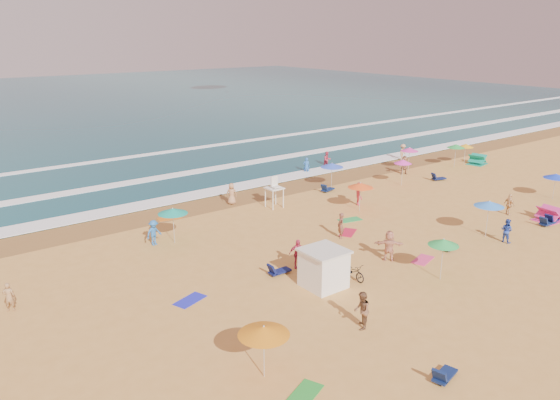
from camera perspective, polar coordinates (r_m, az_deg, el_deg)
ground at (r=35.68m, az=6.21°, el=-4.50°), size 220.00×220.00×0.00m
ocean at (r=111.17m, az=-25.18°, el=8.82°), size 220.00×140.00×0.18m
wet_sand at (r=45.04m, az=-4.69°, el=0.20°), size 220.00×220.00×0.00m
surf_foam at (r=52.42m, az=-9.89°, el=2.55°), size 200.00×18.70×0.05m
cabana at (r=29.41m, az=4.58°, el=-7.22°), size 2.00×2.00×2.00m
cabana_roof at (r=28.99m, az=4.63°, el=-5.31°), size 2.20×2.20×0.12m
bicycle at (r=30.63m, az=7.62°, el=-7.38°), size 0.66×1.80×0.94m
lifeguard_stand at (r=42.28m, az=-0.60°, el=0.60°), size 1.20×1.20×2.10m
beach_umbrellas at (r=36.17m, az=8.12°, el=-0.75°), size 62.51×28.45×0.78m
loungers at (r=35.38m, az=13.39°, el=-4.78°), size 43.75×23.40×0.34m
towels at (r=34.64m, az=9.41°, el=-5.29°), size 38.90×22.97×0.03m
popup_tents at (r=51.84m, az=22.64°, el=1.87°), size 13.54×15.38×1.20m
beachgoers at (r=39.70m, az=4.35°, el=-0.86°), size 51.24×25.77×2.13m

